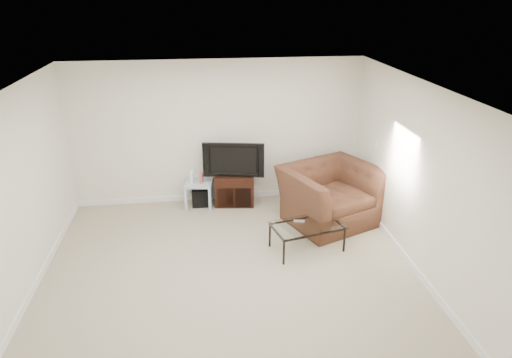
{
  "coord_description": "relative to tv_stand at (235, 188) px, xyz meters",
  "views": [
    {
      "loc": [
        -0.32,
        -5.07,
        3.57
      ],
      "look_at": [
        0.5,
        1.2,
        0.9
      ],
      "focal_mm": 32.0,
      "sensor_mm": 36.0,
      "label": 1
    }
  ],
  "objects": [
    {
      "name": "floor",
      "position": [
        -0.26,
        -2.28,
        -0.28
      ],
      "size": [
        5.0,
        5.0,
        0.0
      ],
      "primitive_type": "plane",
      "color": "tan",
      "rests_on": "ground"
    },
    {
      "name": "plate_back",
      "position": [
        -1.66,
        0.21,
        0.97
      ],
      "size": [
        0.12,
        0.02,
        0.12
      ],
      "primitive_type": "cube",
      "color": "white",
      "rests_on": "wall_back"
    },
    {
      "name": "dvd_player",
      "position": [
        -0.0,
        -0.04,
        0.19
      ],
      "size": [
        0.37,
        0.28,
        0.05
      ],
      "primitive_type": "cube",
      "rotation": [
        0.0,
        0.0,
        -0.13
      ],
      "color": "black",
      "rests_on": "tv_stand"
    },
    {
      "name": "subwoofer",
      "position": [
        -0.6,
        0.01,
        -0.13
      ],
      "size": [
        0.32,
        0.32,
        0.31
      ],
      "primitive_type": "cube",
      "rotation": [
        0.0,
        0.0,
        -0.01
      ],
      "color": "black",
      "rests_on": "floor"
    },
    {
      "name": "ceiling",
      "position": [
        -0.26,
        -2.28,
        2.22
      ],
      "size": [
        5.0,
        5.0,
        0.0
      ],
      "primitive_type": "plane",
      "color": "white",
      "rests_on": "ground"
    },
    {
      "name": "recliner",
      "position": [
        1.48,
        -0.86,
        0.34
      ],
      "size": [
        1.66,
        1.4,
        1.24
      ],
      "primitive_type": "imported",
      "rotation": [
        0.0,
        0.0,
        0.4
      ],
      "color": "#4D391D",
      "rests_on": "floor"
    },
    {
      "name": "remote",
      "position": [
        0.81,
        -1.58,
        0.13
      ],
      "size": [
        0.17,
        0.08,
        0.02
      ],
      "primitive_type": "cube",
      "rotation": [
        0.0,
        0.0,
        -0.2
      ],
      "color": "#B2B2B7",
      "rests_on": "coffee_table"
    },
    {
      "name": "tv_stand",
      "position": [
        0.0,
        0.0,
        0.0
      ],
      "size": [
        0.73,
        0.55,
        0.56
      ],
      "primitive_type": null,
      "rotation": [
        0.0,
        0.0,
        -0.13
      ],
      "color": "black",
      "rests_on": "floor"
    },
    {
      "name": "game_case",
      "position": [
        -0.58,
        -0.03,
        0.25
      ],
      "size": [
        0.07,
        0.13,
        0.17
      ],
      "primitive_type": "cube",
      "rotation": [
        0.0,
        0.0,
        -0.18
      ],
      "color": "#CC4C4C",
      "rests_on": "side_table"
    },
    {
      "name": "coffee_table",
      "position": [
        0.91,
        -1.69,
        -0.08
      ],
      "size": [
        1.14,
        0.8,
        0.4
      ],
      "primitive_type": null,
      "rotation": [
        0.0,
        0.0,
        0.23
      ],
      "color": "black",
      "rests_on": "floor"
    },
    {
      "name": "plate_right_outlet",
      "position": [
        2.23,
        -0.98,
        0.02
      ],
      "size": [
        0.02,
        0.08,
        0.12
      ],
      "primitive_type": "cube",
      "color": "white",
      "rests_on": "wall_right"
    },
    {
      "name": "side_table",
      "position": [
        -0.63,
        0.0,
        -0.06
      ],
      "size": [
        0.51,
        0.51,
        0.44
      ],
      "primitive_type": null,
      "rotation": [
        0.0,
        0.0,
        -0.13
      ],
      "color": "silver",
      "rests_on": "floor"
    },
    {
      "name": "wall_back",
      "position": [
        -0.26,
        0.22,
        0.97
      ],
      "size": [
        5.0,
        0.02,
        2.5
      ],
      "primitive_type": "cube",
      "color": "silver",
      "rests_on": "ground"
    },
    {
      "name": "wall_right",
      "position": [
        2.24,
        -2.28,
        0.97
      ],
      "size": [
        0.02,
        5.0,
        2.5
      ],
      "primitive_type": "cube",
      "color": "silver",
      "rests_on": "ground"
    },
    {
      "name": "game_console",
      "position": [
        -0.74,
        -0.0,
        0.26
      ],
      "size": [
        0.06,
        0.15,
        0.2
      ],
      "primitive_type": "cube",
      "rotation": [
        0.0,
        0.0,
        -0.12
      ],
      "color": "white",
      "rests_on": "side_table"
    },
    {
      "name": "television",
      "position": [
        -0.0,
        -0.03,
        0.58
      ],
      "size": [
        0.99,
        0.36,
        0.6
      ],
      "primitive_type": "imported",
      "rotation": [
        0.0,
        0.0,
        -0.18
      ],
      "color": "black",
      "rests_on": "tv_stand"
    },
    {
      "name": "wall_left",
      "position": [
        -2.76,
        -2.28,
        0.97
      ],
      "size": [
        0.02,
        5.0,
        2.5
      ],
      "primitive_type": "cube",
      "color": "silver",
      "rests_on": "ground"
    },
    {
      "name": "plate_right_switch",
      "position": [
        2.23,
        -0.68,
        0.97
      ],
      "size": [
        0.02,
        0.09,
        0.13
      ],
      "primitive_type": "cube",
      "color": "white",
      "rests_on": "wall_right"
    }
  ]
}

